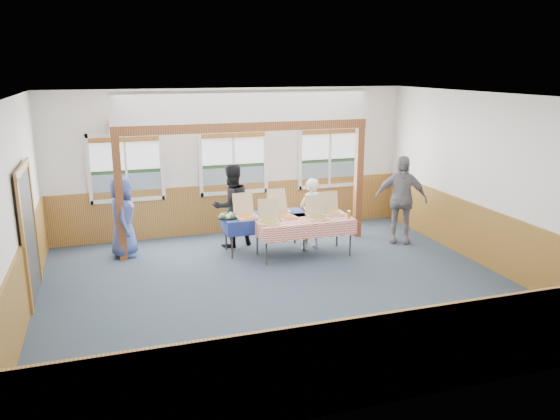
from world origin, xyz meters
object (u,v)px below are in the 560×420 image
object	(u,v)px
table_left	(265,218)
woman_black	(232,206)
man_blue	(123,217)
woman_white	(310,214)
person_grey	(401,199)
table_right	(304,221)

from	to	relation	value
table_left	woman_black	bearing A→B (deg)	137.77
table_left	man_blue	size ratio (longest dim) A/B	1.06
woman_black	woman_white	bearing A→B (deg)	140.74
woman_white	person_grey	distance (m)	1.99
woman_black	table_left	bearing A→B (deg)	122.18
table_right	man_blue	world-z (taller)	man_blue
table_right	person_grey	size ratio (longest dim) A/B	1.08
woman_black	man_blue	bearing A→B (deg)	-15.59
man_blue	woman_black	bearing A→B (deg)	-86.91
woman_white	person_grey	xyz separation A→B (m)	(1.97, -0.15, 0.19)
table_right	woman_white	size ratio (longest dim) A/B	1.36
table_left	woman_white	world-z (taller)	woman_white
woman_black	man_blue	size ratio (longest dim) A/B	1.08
table_right	woman_black	size ratio (longest dim) A/B	1.16
table_right	woman_white	bearing A→B (deg)	60.78
table_left	table_right	size ratio (longest dim) A/B	0.84
table_left	woman_black	xyz separation A→B (m)	(-0.56, 0.52, 0.17)
table_left	person_grey	bearing A→B (deg)	-5.24
table_left	table_right	bearing A→B (deg)	-37.29
man_blue	person_grey	xyz separation A→B (m)	(5.63, -0.85, 0.14)
person_grey	table_left	bearing A→B (deg)	-156.83
table_left	woman_white	xyz separation A→B (m)	(0.93, -0.15, 0.04)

